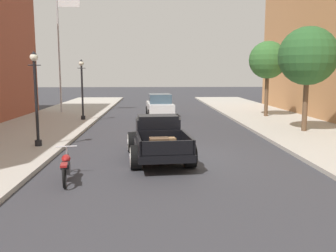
# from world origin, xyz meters

# --- Properties ---
(ground_plane) EXTENTS (140.00, 140.00, 0.00)m
(ground_plane) POSITION_xyz_m (0.00, 0.00, 0.00)
(ground_plane) COLOR #333338
(hotrod_truck_black) EXTENTS (2.48, 5.04, 1.58)m
(hotrod_truck_black) POSITION_xyz_m (-0.65, -0.15, 0.75)
(hotrod_truck_black) COLOR black
(hotrod_truck_black) RESTS_ON ground
(motorcycle_parked) EXTENTS (0.64, 2.10, 0.93)m
(motorcycle_parked) POSITION_xyz_m (-3.37, -3.02, 0.44)
(motorcycle_parked) COLOR black
(motorcycle_parked) RESTS_ON ground
(car_background_white) EXTENTS (2.07, 4.40, 1.65)m
(car_background_white) POSITION_xyz_m (-0.32, 12.67, 0.77)
(car_background_white) COLOR silver
(car_background_white) RESTS_ON ground
(street_lamp_near) EXTENTS (0.50, 0.32, 3.85)m
(street_lamp_near) POSITION_xyz_m (-5.56, 1.50, 2.39)
(street_lamp_near) COLOR black
(street_lamp_near) RESTS_ON sidewalk_left
(street_lamp_far) EXTENTS (0.50, 0.32, 3.85)m
(street_lamp_far) POSITION_xyz_m (-5.35, 10.13, 2.39)
(street_lamp_far) COLOR black
(street_lamp_far) RESTS_ON sidewalk_left
(flagpole) EXTENTS (1.74, 0.16, 9.16)m
(flagpole) POSITION_xyz_m (-7.64, 14.77, 5.77)
(flagpole) COLOR #B2B2B7
(flagpole) RESTS_ON sidewalk_left
(street_tree_nearest) EXTENTS (2.95, 2.95, 5.31)m
(street_tree_nearest) POSITION_xyz_m (7.03, 4.89, 3.97)
(street_tree_nearest) COLOR brown
(street_tree_nearest) RESTS_ON sidewalk_right
(street_tree_second) EXTENTS (2.57, 2.57, 5.16)m
(street_tree_second) POSITION_xyz_m (7.10, 11.52, 4.00)
(street_tree_second) COLOR brown
(street_tree_second) RESTS_ON sidewalk_right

